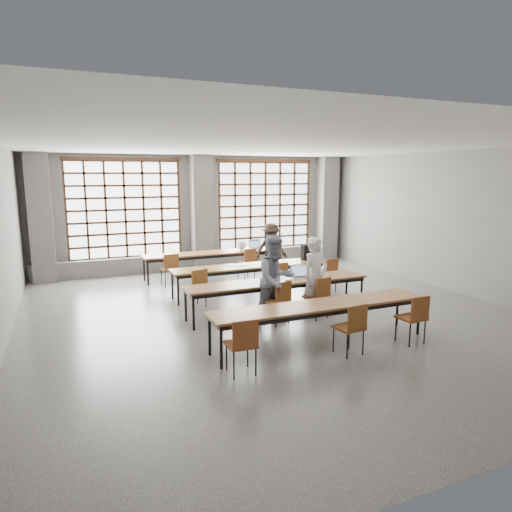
{
  "coord_description": "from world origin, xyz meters",
  "views": [
    {
      "loc": [
        -4.0,
        -8.35,
        2.94
      ],
      "look_at": [
        -0.24,
        0.4,
        1.22
      ],
      "focal_mm": 32.0,
      "sensor_mm": 36.0,
      "label": 1
    }
  ],
  "objects_px": {
    "desk_row_d": "(321,307)",
    "student_male": "(315,278)",
    "phone": "(288,280)",
    "chair_front_right": "(319,293)",
    "mouse": "(318,276)",
    "chair_back_mid": "(248,260)",
    "chair_mid_left": "(197,284)",
    "chair_back_right": "(274,258)",
    "chair_front_left": "(279,298)",
    "chair_near_mid": "(352,324)",
    "chair_mid_right": "(329,271)",
    "laptop_back": "(255,246)",
    "chair_near_left": "(243,341)",
    "chair_back_left": "(170,266)",
    "student_female": "(276,280)",
    "backpack": "(308,252)",
    "desk_row_a": "(213,254)",
    "desk_row_b": "(252,267)",
    "red_pouch": "(241,341)",
    "chair_near_right": "(415,314)",
    "chair_mid_centre": "(278,276)",
    "student_back": "(271,250)",
    "plastic_bag": "(242,245)",
    "green_box": "(274,278)",
    "desk_row_c": "(278,283)",
    "laptop_front": "(300,274)"
  },
  "relations": [
    {
      "from": "chair_front_right",
      "to": "mouse",
      "type": "distance_m",
      "value": 0.72
    },
    {
      "from": "chair_back_mid",
      "to": "laptop_back",
      "type": "distance_m",
      "value": 0.95
    },
    {
      "from": "chair_back_left",
      "to": "student_male",
      "type": "relative_size",
      "value": 0.52
    },
    {
      "from": "chair_near_left",
      "to": "chair_back_left",
      "type": "bearing_deg",
      "value": 87.64
    },
    {
      "from": "desk_row_a",
      "to": "mouse",
      "type": "height_order",
      "value": "mouse"
    },
    {
      "from": "chair_back_right",
      "to": "plastic_bag",
      "type": "relative_size",
      "value": 3.08
    },
    {
      "from": "chair_front_right",
      "to": "chair_near_mid",
      "type": "xyz_separation_m",
      "value": [
        -0.5,
        -1.86,
        0.0
      ]
    },
    {
      "from": "desk_row_d",
      "to": "student_male",
      "type": "relative_size",
      "value": 2.38
    },
    {
      "from": "chair_back_mid",
      "to": "student_male",
      "type": "distance_m",
      "value": 3.81
    },
    {
      "from": "student_back",
      "to": "student_male",
      "type": "bearing_deg",
      "value": -103.65
    },
    {
      "from": "chair_front_right",
      "to": "student_back",
      "type": "bearing_deg",
      "value": 78.53
    },
    {
      "from": "chair_mid_right",
      "to": "chair_front_left",
      "type": "distance_m",
      "value": 2.83
    },
    {
      "from": "student_female",
      "to": "backpack",
      "type": "height_order",
      "value": "student_female"
    },
    {
      "from": "chair_back_left",
      "to": "green_box",
      "type": "height_order",
      "value": "chair_back_left"
    },
    {
      "from": "red_pouch",
      "to": "green_box",
      "type": "bearing_deg",
      "value": 55.12
    },
    {
      "from": "chair_front_left",
      "to": "red_pouch",
      "type": "relative_size",
      "value": 4.4
    },
    {
      "from": "chair_mid_left",
      "to": "green_box",
      "type": "bearing_deg",
      "value": -36.87
    },
    {
      "from": "chair_mid_right",
      "to": "red_pouch",
      "type": "xyz_separation_m",
      "value": [
        -3.74,
        -3.54,
        -0.04
      ]
    },
    {
      "from": "chair_back_right",
      "to": "plastic_bag",
      "type": "distance_m",
      "value": 1.04
    },
    {
      "from": "chair_back_right",
      "to": "chair_front_left",
      "type": "bearing_deg",
      "value": -113.94
    },
    {
      "from": "laptop_front",
      "to": "laptop_back",
      "type": "height_order",
      "value": "same"
    },
    {
      "from": "desk_row_c",
      "to": "chair_near_left",
      "type": "height_order",
      "value": "chair_near_left"
    },
    {
      "from": "chair_back_right",
      "to": "phone",
      "type": "relative_size",
      "value": 6.77
    },
    {
      "from": "desk_row_d",
      "to": "laptop_back",
      "type": "height_order",
      "value": "laptop_back"
    },
    {
      "from": "chair_mid_centre",
      "to": "phone",
      "type": "bearing_deg",
      "value": -106.64
    },
    {
      "from": "phone",
      "to": "red_pouch",
      "type": "bearing_deg",
      "value": -130.39
    },
    {
      "from": "chair_near_left",
      "to": "mouse",
      "type": "xyz_separation_m",
      "value": [
        2.74,
        2.47,
        0.21
      ]
    },
    {
      "from": "desk_row_c",
      "to": "student_back",
      "type": "xyz_separation_m",
      "value": [
        1.44,
        3.42,
        0.1
      ]
    },
    {
      "from": "phone",
      "to": "backpack",
      "type": "height_order",
      "value": "backpack"
    },
    {
      "from": "student_male",
      "to": "mouse",
      "type": "height_order",
      "value": "student_male"
    },
    {
      "from": "mouse",
      "to": "chair_mid_right",
      "type": "bearing_deg",
      "value": 48.86
    },
    {
      "from": "chair_near_left",
      "to": "plastic_bag",
      "type": "distance_m",
      "value": 6.95
    },
    {
      "from": "chair_mid_left",
      "to": "phone",
      "type": "distance_m",
      "value": 2.04
    },
    {
      "from": "phone",
      "to": "chair_back_right",
      "type": "bearing_deg",
      "value": 69.27
    },
    {
      "from": "desk_row_d",
      "to": "phone",
      "type": "xyz_separation_m",
      "value": [
        0.27,
        1.76,
        0.07
      ]
    },
    {
      "from": "chair_mid_left",
      "to": "chair_near_left",
      "type": "height_order",
      "value": "same"
    },
    {
      "from": "chair_mid_right",
      "to": "mouse",
      "type": "bearing_deg",
      "value": -131.14
    },
    {
      "from": "desk_row_a",
      "to": "desk_row_d",
      "type": "xyz_separation_m",
      "value": [
        0.07,
        -5.78,
        0.0
      ]
    },
    {
      "from": "chair_back_mid",
      "to": "chair_mid_left",
      "type": "height_order",
      "value": "same"
    },
    {
      "from": "chair_near_right",
      "to": "backpack",
      "type": "distance_m",
      "value": 4.32
    },
    {
      "from": "mouse",
      "to": "chair_front_right",
      "type": "bearing_deg",
      "value": -118.43
    },
    {
      "from": "chair_mid_right",
      "to": "chair_front_left",
      "type": "xyz_separation_m",
      "value": [
        -2.23,
        -1.75,
        0.0
      ]
    },
    {
      "from": "desk_row_a",
      "to": "desk_row_b",
      "type": "xyz_separation_m",
      "value": [
        0.29,
        -2.17,
        0.0
      ]
    },
    {
      "from": "desk_row_d",
      "to": "backpack",
      "type": "height_order",
      "value": "backpack"
    },
    {
      "from": "chair_back_left",
      "to": "chair_mid_centre",
      "type": "relative_size",
      "value": 1.0
    },
    {
      "from": "chair_mid_right",
      "to": "plastic_bag",
      "type": "relative_size",
      "value": 3.08
    },
    {
      "from": "chair_front_right",
      "to": "backpack",
      "type": "bearing_deg",
      "value": 65.42
    },
    {
      "from": "chair_mid_left",
      "to": "backpack",
      "type": "distance_m",
      "value": 3.27
    },
    {
      "from": "chair_back_left",
      "to": "chair_front_left",
      "type": "height_order",
      "value": "same"
    },
    {
      "from": "chair_near_mid",
      "to": "chair_near_right",
      "type": "bearing_deg",
      "value": -0.02
    }
  ]
}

